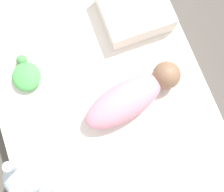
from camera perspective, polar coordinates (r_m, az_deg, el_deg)
ground_plane at (r=1.37m, az=-2.20°, el=-0.57°), size 12.00×12.00×0.00m
bed_mattress at (r=1.30m, az=-2.32°, el=0.07°), size 1.44×0.98×0.14m
swaddled_baby at (r=1.17m, az=4.57°, el=0.01°), size 0.24×0.49×0.13m
pillow at (r=1.34m, az=4.95°, el=18.04°), size 0.29×0.32×0.10m
bunny_plush at (r=1.10m, az=-16.59°, el=-15.83°), size 0.21×0.21×0.38m
turtle_plush at (r=1.29m, az=-18.22°, el=4.41°), size 0.18×0.13×0.06m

